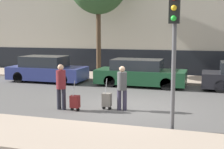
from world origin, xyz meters
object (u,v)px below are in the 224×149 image
Objects in this scene: trolley_left at (75,102)px; pedestrian_right at (122,86)px; trolley_right at (107,100)px; parked_car_1 at (140,73)px; pedestrian_left at (61,84)px; parked_car_0 at (47,70)px; traffic_light at (174,35)px; parked_bicycle at (136,70)px.

trolley_left is 0.69× the size of pedestrian_right.
trolley_left is 0.96× the size of trolley_right.
pedestrian_left is (-1.68, -5.62, 0.28)m from parked_car_1.
parked_car_1 is at bearing -102.70° from pedestrian_left.
trolley_left is at bearing -53.01° from parked_car_0.
traffic_light reaches higher than parked_bicycle.
parked_car_0 is 5.22m from parked_bicycle.
parked_bicycle is (-3.16, 9.42, -2.23)m from traffic_light.
pedestrian_left is 1.51× the size of trolley_left.
parked_car_1 is 5.15m from trolley_right.
traffic_light is 10.18m from parked_bicycle.
pedestrian_left is 0.43× the size of traffic_light.
parked_bicycle is at bearing 94.81° from trolley_right.
parked_car_0 is 6.91m from trolley_left.
pedestrian_right reaches higher than trolley_left.
parked_car_1 is (5.28, 0.14, -0.02)m from parked_car_0.
pedestrian_right is at bearing 135.60° from traffic_light.
pedestrian_right reaches higher than trolley_right.
parked_bicycle is at bearing 29.49° from parked_car_0.
pedestrian_right reaches higher than parked_bicycle.
parked_bicycle is at bearing 89.81° from pedestrian_right.
trolley_right reaches higher than parked_bicycle.
traffic_light is (2.52, -1.85, 2.36)m from trolley_right.
parked_car_0 reaches higher than parked_car_1.
parked_car_1 is 5.08m from pedestrian_right.
trolley_left is 4.48m from traffic_light.
trolley_right reaches higher than trolley_left.
trolley_right is (-0.11, -5.14, -0.29)m from parked_car_1.
trolley_right is 7.59m from parked_bicycle.
pedestrian_right is 0.77m from trolley_right.
parked_bicycle is (4.54, 2.57, -0.18)m from parked_car_0.
parked_bicycle is (-0.75, 2.42, -0.16)m from parked_car_1.
trolley_left is at bearing -153.32° from trolley_right.
pedestrian_right is at bearing -40.67° from parked_car_0.
parked_car_1 is 5.78m from trolley_left.
parked_car_0 is 6.56m from pedestrian_left.
parked_bicycle is (0.39, 8.08, 0.16)m from trolley_left.
parked_car_0 reaches higher than trolley_left.
pedestrian_right reaches higher than parked_car_1.
trolley_left is 1.14m from trolley_right.
pedestrian_left is 1.74m from trolley_right.
pedestrian_right is (5.72, -4.91, 0.23)m from parked_car_0.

